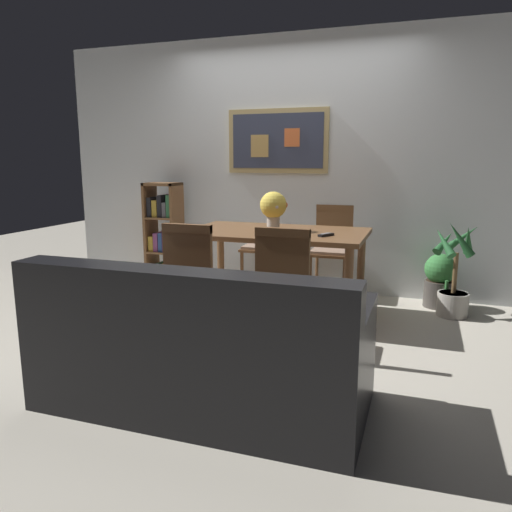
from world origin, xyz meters
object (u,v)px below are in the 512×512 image
Objects in this scene: dining_chair_far_right at (332,242)px; potted_ivy at (440,280)px; tv_remote at (326,235)px; potted_palm at (454,280)px; bookshelf at (165,238)px; dining_table at (276,241)px; dining_chair_near_left at (194,272)px; dining_chair_near_right at (286,279)px; flower_vase at (273,207)px; dining_chair_far_left at (265,238)px; leather_couch at (200,354)px.

dining_chair_far_right reaches higher than potted_ivy.
potted_ivy is 3.34× the size of tv_remote.
potted_ivy is 0.28m from potted_palm.
bookshelf is 7.10× the size of tv_remote.
dining_chair_far_right reaches higher than potted_palm.
dining_table is 0.94m from dining_chair_near_left.
dining_chair_near_right is (0.32, -0.83, -0.12)m from dining_table.
dining_chair_far_right is at bearing 172.77° from potted_ivy.
potted_ivy is at bearing 26.03° from flower_vase.
bookshelf is 1.60m from flower_vase.
potted_ivy is 1.36m from tv_remote.
dining_chair_near_left is at bearing -90.43° from dining_chair_far_left.
dining_chair_far_right is at bearing 6.95° from bookshelf.
dining_chair_far_right is 1.00m from flower_vase.
dining_chair_near_left is at bearing -53.80° from bookshelf.
tv_remote is (0.85, -1.01, 0.23)m from dining_chair_far_left.
dining_chair_near_right is at bearing -38.95° from bookshelf.
dining_chair_near_left is 0.81× the size of bookshelf.
bookshelf reaches higher than leather_couch.
dining_table is 1.71× the size of dining_chair_near_left.
dining_chair_near_right is 0.71m from tv_remote.
dining_chair_far_right reaches higher than leather_couch.
flower_vase reaches higher than potted_ivy.
potted_palm is (0.11, -0.25, 0.07)m from potted_ivy.
dining_chair_near_right is at bearing -103.18° from tv_remote.
dining_chair_far_right is 0.51× the size of leather_couch.
dining_chair_near_right is 5.77× the size of tv_remote.
bookshelf is at bearing -167.39° from dining_chair_far_left.
bookshelf is 1.30× the size of potted_palm.
flower_vase is (-0.03, -0.00, 0.30)m from dining_table.
leather_couch is 11.41× the size of tv_remote.
dining_chair_far_right is 1.02m from tv_remote.
flower_vase is at bearing -163.97° from potted_palm.
potted_ivy is at bearing 54.65° from dining_chair_near_right.
dining_chair_near_left and dining_chair_far_left have the same top height.
leather_couch is at bearing -103.45° from dining_chair_near_right.
leather_couch is 2.84m from bookshelf.
dining_chair_near_left reaches higher than tv_remote.
dining_chair_near_left is 2.29m from potted_palm.
bookshelf reaches higher than dining_table.
dining_chair_near_right is 0.99m from flower_vase.
dining_table is at bearing 111.10° from dining_chair_near_right.
dining_chair_near_left reaches higher than potted_palm.
leather_couch is 1.71m from tv_remote.
potted_ivy is at bearing 40.80° from dining_chair_near_left.
leather_couch is at bearing -57.05° from bookshelf.
potted_palm reaches higher than leather_couch.
dining_chair_far_right is at bearing -1.63° from dining_chair_far_left.
dining_chair_far_right is at bearing 66.07° from dining_chair_near_left.
dining_chair_far_right is at bearing 96.83° from tv_remote.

